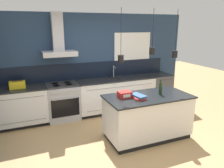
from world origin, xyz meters
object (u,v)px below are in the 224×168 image
object	(u,v)px
oven_range	(63,101)
yellow_toolbox	(17,85)
book_stack	(138,97)
red_supply_box	(125,94)
bottle_on_island	(160,88)
dishwasher	(158,89)

from	to	relation	value
oven_range	yellow_toolbox	world-z (taller)	yellow_toolbox
book_stack	red_supply_box	xyz separation A→B (m)	(-0.22, 0.16, 0.02)
bottle_on_island	red_supply_box	distance (m)	0.78
oven_range	yellow_toolbox	distance (m)	1.13
dishwasher	book_stack	xyz separation A→B (m)	(-1.65, -1.68, 0.49)
red_supply_box	yellow_toolbox	xyz separation A→B (m)	(-1.96, 1.52, 0.02)
bottle_on_island	book_stack	bearing A→B (deg)	-174.65
red_supply_box	bottle_on_island	bearing A→B (deg)	-7.68
dishwasher	red_supply_box	xyz separation A→B (m)	(-1.87, -1.52, 0.51)
oven_range	red_supply_box	distance (m)	1.87
oven_range	book_stack	distance (m)	2.11
bottle_on_island	yellow_toolbox	xyz separation A→B (m)	(-2.73, 1.62, -0.05)
book_stack	red_supply_box	size ratio (longest dim) A/B	1.44
yellow_toolbox	bottle_on_island	bearing A→B (deg)	-30.80
oven_range	book_stack	xyz separation A→B (m)	(1.18, -1.67, 0.49)
oven_range	yellow_toolbox	xyz separation A→B (m)	(-0.99, 0.00, 0.54)
oven_range	red_supply_box	xyz separation A→B (m)	(0.96, -1.52, 0.51)
dishwasher	red_supply_box	world-z (taller)	red_supply_box
oven_range	bottle_on_island	bearing A→B (deg)	-43.10
dishwasher	book_stack	size ratio (longest dim) A/B	2.48
book_stack	bottle_on_island	bearing A→B (deg)	5.35
dishwasher	bottle_on_island	xyz separation A→B (m)	(-1.10, -1.62, 0.58)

